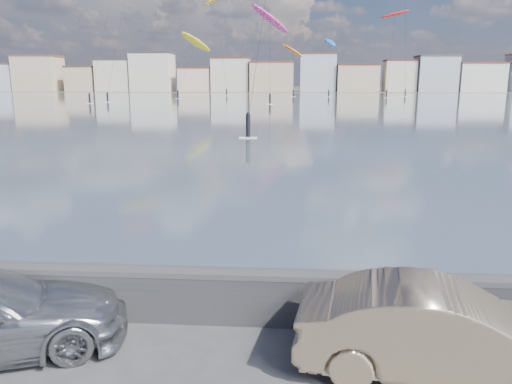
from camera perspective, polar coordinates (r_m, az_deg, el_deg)
bay_water at (r=97.39m, az=3.14°, el=10.09°), size 500.00×177.00×0.00m
far_shore_strip at (r=205.83m, az=3.70°, el=11.45°), size 500.00×60.00×0.00m
seawall at (r=9.45m, az=-6.76°, el=-11.28°), size 400.00×0.36×1.08m
far_buildings at (r=191.78m, az=4.09°, el=13.15°), size 240.79×13.26×14.60m
car_champagne at (r=8.24m, az=20.54°, el=-14.79°), size 4.52×2.13×1.43m
kitesurfer_0 at (r=136.07m, az=-6.91°, el=16.59°), size 8.42×18.23×17.01m
kitesurfer_5 at (r=148.43m, az=8.47°, el=16.49°), size 4.03×18.67×16.55m
kitesurfer_9 at (r=146.94m, az=15.61°, el=18.83°), size 8.53×16.56×23.16m
kitesurfer_13 at (r=152.24m, az=-4.52°, el=21.04°), size 8.28×10.74×29.94m
kitesurfer_14 at (r=107.22m, az=1.62°, el=19.09°), size 8.94×16.54×19.80m
kitesurfer_15 at (r=143.06m, az=4.17°, el=15.79°), size 7.67×11.97×15.14m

